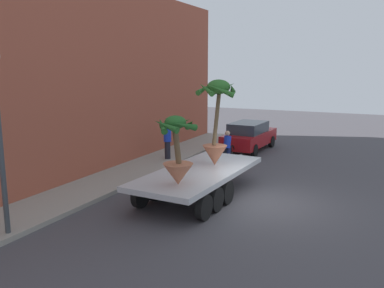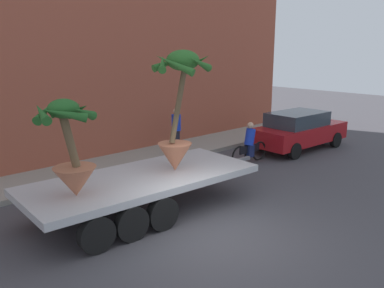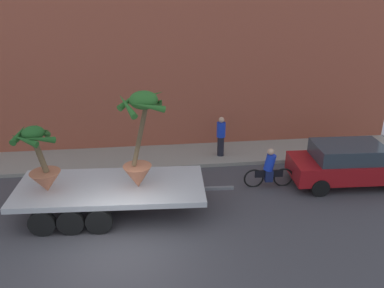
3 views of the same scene
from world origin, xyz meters
The scene contains 9 objects.
ground_plane centered at (0.00, 0.00, 0.00)m, with size 60.00×60.00×0.00m, color #423F44.
sidewalk centered at (0.00, 6.10, 0.07)m, with size 24.00×2.20×0.15m, color gray.
building_facade centered at (0.00, 7.80, 4.06)m, with size 24.00×1.20×8.11m, color #9E4C38.
flatbed_trailer centered at (-0.59, 2.15, 0.77)m, with size 7.03×2.79×0.98m.
potted_palm_rear centered at (0.68, 1.93, 2.57)m, with size 1.44×1.54×3.12m.
potted_palm_middle centered at (-2.32, 1.97, 1.94)m, with size 1.32×1.35×2.15m.
cyclist centered at (5.23, 3.20, 0.67)m, with size 1.84×0.36×1.54m.
parked_car centered at (8.25, 3.07, 0.83)m, with size 4.53×1.99×1.58m.
pedestrian_near_gate centered at (3.92, 5.79, 1.04)m, with size 0.36×0.36×1.71m.
Camera 1 is at (-12.88, -3.61, 4.53)m, focal length 37.88 mm.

